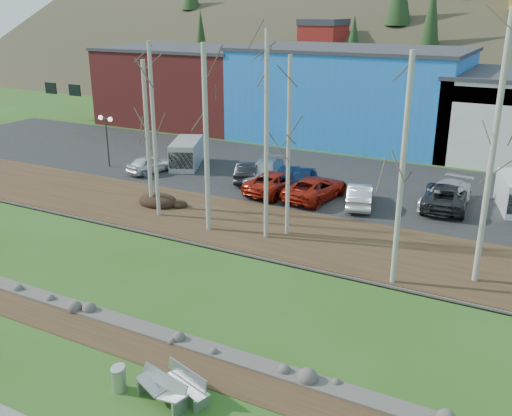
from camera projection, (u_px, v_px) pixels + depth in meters
The scene contains 32 objects.
ground at pixel (123, 387), 18.61m from camera, with size 200.00×200.00×0.00m, color #285015.
dirt_strip at pixel (162, 354), 20.35m from camera, with size 80.00×1.80×0.03m, color #382616.
near_bank_rocks at pixel (179, 340), 21.19m from camera, with size 80.00×0.80×0.50m, color #47423D, non-canonical shape.
river at pixel (234, 294), 24.60m from camera, with size 80.00×8.00×0.90m, color #112130, non-canonical shape.
far_bank_rocks at pixel (276, 259), 28.01m from camera, with size 80.00×0.80×0.46m, color #47423D, non-canonical shape.
far_bank at pixel (302, 236), 30.64m from camera, with size 80.00×7.00×0.15m, color #382616.
parking_lot at pixel (363, 185), 39.38m from camera, with size 80.00×14.00×0.14m, color black.
building_brick at pixel (188, 85), 60.39m from camera, with size 16.32×12.24×7.80m.
building_blue at pixel (351, 94), 52.33m from camera, with size 20.40×12.24×8.30m.
bench_intact at pixel (186, 384), 17.98m from camera, with size 1.92×1.05×0.92m.
bench_damaged at pixel (163, 389), 17.80m from camera, with size 2.05×1.04×0.87m.
litter_bin at pixel (119, 380), 18.31m from camera, with size 0.47×0.47×0.81m, color #A8ABAD.
dirt_mound at pixel (158, 200), 35.23m from camera, with size 2.63×1.86×0.52m, color black.
birch_0 at pixel (148, 136), 33.60m from camera, with size 0.25×0.25×8.75m.
birch_1 at pixel (154, 132), 31.91m from camera, with size 0.22×0.22×9.86m.
birch_2 at pixel (266, 139), 28.60m from camera, with size 0.22×0.22×10.62m.
birch_3 at pixel (206, 141), 29.77m from camera, with size 0.27×0.27×9.92m.
birch_4 at pixel (288, 148), 29.30m from camera, with size 0.21×0.21×9.38m.
birch_5 at pixel (402, 174), 23.72m from camera, with size 0.23×0.23×10.00m.
birch_6 at pixel (492, 154), 23.60m from camera, with size 0.26×0.26×11.61m.
street_lamp at pixel (106, 127), 42.75m from camera, with size 1.46×0.55×3.87m.
car_0 at pixel (151, 164), 41.97m from camera, with size 1.53×3.80×1.29m, color silver.
car_1 at pixel (248, 171), 39.95m from camera, with size 1.45×4.16×1.37m, color black.
car_2 at pixel (277, 182), 37.35m from camera, with size 2.40×5.21×1.45m, color #A01E0F.
car_3 at pixel (265, 172), 39.53m from camera, with size 2.07×5.09×1.48m, color #9FA2A7.
car_4 at pixel (302, 181), 37.58m from camera, with size 1.74×4.33×1.48m, color #132749.
car_5 at pixel (360, 195), 34.85m from camera, with size 1.48×4.24×1.40m, color silver.
car_6 at pixel (445, 196), 34.56m from camera, with size 2.50×5.42×1.51m, color #272729.
car_7 at pixel (446, 195), 34.76m from camera, with size 2.08×5.11×1.48m, color silver.
car_8 at pixel (287, 178), 38.08m from camera, with size 1.74×4.33×1.48m, color #132749.
car_9 at pixel (316, 188), 36.13m from camera, with size 2.40×5.21×1.45m, color #A01E0F.
van_grey at pixel (186, 154), 43.40m from camera, with size 3.59×4.92×1.99m.
Camera 1 is at (11.17, -11.72, 11.71)m, focal length 40.00 mm.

